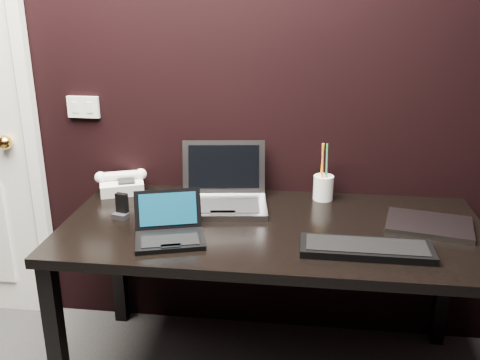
# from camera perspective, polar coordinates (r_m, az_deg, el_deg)

# --- Properties ---
(wall_back) EXTENTS (4.00, 0.00, 4.00)m
(wall_back) POSITION_cam_1_polar(r_m,az_deg,el_deg) (2.43, -2.85, 11.63)
(wall_back) COLOR black
(wall_back) RESTS_ON ground
(wall_switch) EXTENTS (0.15, 0.02, 0.10)m
(wall_switch) POSITION_cam_1_polar(r_m,az_deg,el_deg) (2.63, -16.38, 7.48)
(wall_switch) COLOR silver
(wall_switch) RESTS_ON wall_back
(desk) EXTENTS (1.70, 0.80, 0.74)m
(desk) POSITION_cam_1_polar(r_m,az_deg,el_deg) (2.20, 3.41, -6.66)
(desk) COLOR black
(desk) RESTS_ON ground
(netbook) EXTENTS (0.31, 0.29, 0.17)m
(netbook) POSITION_cam_1_polar(r_m,az_deg,el_deg) (2.05, -7.54, -5.40)
(netbook) COLOR black
(netbook) RESTS_ON desk
(silver_laptop) EXTENTS (0.41, 0.38, 0.26)m
(silver_laptop) POSITION_cam_1_polar(r_m,az_deg,el_deg) (2.34, -1.77, -1.62)
(silver_laptop) COLOR #A5A5AA
(silver_laptop) RESTS_ON desk
(ext_keyboard) EXTENTS (0.48, 0.16, 0.03)m
(ext_keyboard) POSITION_cam_1_polar(r_m,az_deg,el_deg) (2.00, 13.33, -7.12)
(ext_keyboard) COLOR black
(ext_keyboard) RESTS_ON desk
(closed_laptop) EXTENTS (0.37, 0.30, 0.02)m
(closed_laptop) POSITION_cam_1_polar(r_m,az_deg,el_deg) (2.27, 19.53, -4.54)
(closed_laptop) COLOR #9A9A9F
(closed_laptop) RESTS_ON desk
(desk_phone) EXTENTS (0.25, 0.24, 0.12)m
(desk_phone) POSITION_cam_1_polar(r_m,az_deg,el_deg) (2.57, -12.53, -0.31)
(desk_phone) COLOR white
(desk_phone) RESTS_ON desk
(mobile_phone) EXTENTS (0.07, 0.06, 0.10)m
(mobile_phone) POSITION_cam_1_polar(r_m,az_deg,el_deg) (2.28, -12.51, -3.00)
(mobile_phone) COLOR black
(mobile_phone) RESTS_ON desk
(pen_cup) EXTENTS (0.11, 0.11, 0.26)m
(pen_cup) POSITION_cam_1_polar(r_m,az_deg,el_deg) (2.44, 8.88, -0.69)
(pen_cup) COLOR white
(pen_cup) RESTS_ON desk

